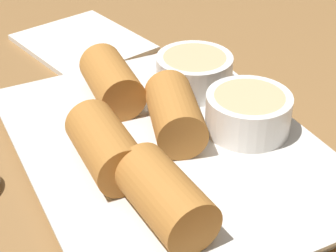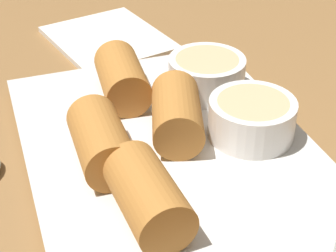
% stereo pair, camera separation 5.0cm
% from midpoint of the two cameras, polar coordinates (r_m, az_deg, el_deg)
% --- Properties ---
extents(table_surface, '(1.80, 1.40, 0.02)m').
position_cam_midpoint_polar(table_surface, '(0.46, -3.27, -6.66)').
color(table_surface, olive).
rests_on(table_surface, ground).
extents(serving_plate, '(0.31, 0.24, 0.01)m').
position_cam_midpoint_polar(serving_plate, '(0.48, -2.99, -2.51)').
color(serving_plate, silver).
rests_on(serving_plate, table_surface).
extents(roll_front_left, '(0.09, 0.04, 0.04)m').
position_cam_midpoint_polar(roll_front_left, '(0.44, -9.76, -1.90)').
color(roll_front_left, '#B77533').
rests_on(roll_front_left, serving_plate).
extents(roll_front_right, '(0.09, 0.05, 0.04)m').
position_cam_midpoint_polar(roll_front_right, '(0.39, -4.28, -7.01)').
color(roll_front_right, '#B77533').
rests_on(roll_front_right, serving_plate).
extents(roll_back_left, '(0.09, 0.05, 0.04)m').
position_cam_midpoint_polar(roll_back_left, '(0.53, -8.63, 4.65)').
color(roll_back_left, '#B77533').
rests_on(roll_back_left, serving_plate).
extents(roll_back_right, '(0.09, 0.06, 0.04)m').
position_cam_midpoint_polar(roll_back_right, '(0.48, -2.39, 1.47)').
color(roll_back_right, '#B77533').
rests_on(roll_back_right, serving_plate).
extents(dipping_bowl_near, '(0.07, 0.07, 0.03)m').
position_cam_midpoint_polar(dipping_bowl_near, '(0.48, 5.23, 1.38)').
color(dipping_bowl_near, white).
rests_on(dipping_bowl_near, serving_plate).
extents(dipping_bowl_far, '(0.07, 0.07, 0.03)m').
position_cam_midpoint_polar(dipping_bowl_far, '(0.54, 0.05, 5.50)').
color(dipping_bowl_far, white).
rests_on(dipping_bowl_far, serving_plate).
extents(napkin, '(0.17, 0.15, 0.01)m').
position_cam_midpoint_polar(napkin, '(0.68, -10.79, 8.23)').
color(napkin, silver).
rests_on(napkin, table_surface).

